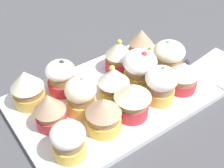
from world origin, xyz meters
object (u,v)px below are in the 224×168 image
cupcake_6 (114,82)px  cupcake_13 (68,140)px  cupcake_7 (82,96)px  cupcake_11 (133,99)px  cupcake_4 (169,57)px  cupcake_9 (183,75)px  cupcake_1 (118,56)px  cupcake_0 (141,43)px  cupcake_3 (27,88)px  cupcake_8 (49,109)px  cupcake_12 (104,114)px  cupcake_2 (61,77)px  baking_tray (112,98)px  cupcake_5 (140,68)px  cupcake_10 (161,84)px

cupcake_6 → cupcake_13: 15.17cm
cupcake_7 → cupcake_11: bearing=138.8°
cupcake_4 → cupcake_9: bearing=75.1°
cupcake_1 → cupcake_11: 13.63cm
cupcake_0 → cupcake_3: 26.55cm
cupcake_7 → cupcake_0: bearing=-159.8°
cupcake_9 → cupcake_8: bearing=-14.3°
cupcake_1 → cupcake_8: 19.81cm
cupcake_9 → cupcake_12: size_ratio=0.97×
cupcake_1 → cupcake_2: size_ratio=1.06×
cupcake_11 → cupcake_0: bearing=-134.2°
cupcake_9 → cupcake_11: (12.60, 0.01, 0.61)cm
cupcake_3 → cupcake_8: bearing=96.2°
cupcake_6 → cupcake_8: cupcake_6 is taller
cupcake_0 → cupcake_3: size_ratio=0.94×
baking_tray → cupcake_2: (7.04, -7.03, 4.09)cm
cupcake_5 → cupcake_6: cupcake_5 is taller
baking_tray → cupcake_6: (-0.15, 0.53, 4.32)cm
cupcake_3 → baking_tray: bearing=151.6°
cupcake_3 → cupcake_6: (-13.87, 7.95, -0.09)cm
cupcake_5 → cupcake_0: bearing=-130.4°
cupcake_3 → cupcake_8: 7.12cm
cupcake_8 → cupcake_0: bearing=-165.6°
cupcake_10 → cupcake_6: bearing=-39.6°
baking_tray → cupcake_2: 10.76cm
cupcake_6 → cupcake_13: cupcake_6 is taller
cupcake_4 → cupcake_13: bearing=13.7°
baking_tray → cupcake_10: 10.12cm
cupcake_12 → cupcake_1: bearing=-135.1°
cupcake_8 → cupcake_10: (-19.78, 6.40, 0.15)cm
baking_tray → cupcake_4: cupcake_4 is taller
cupcake_0 → cupcake_13: cupcake_0 is taller
cupcake_7 → cupcake_12: 5.76cm
cupcake_5 → cupcake_9: 8.43cm
cupcake_1 → cupcake_10: (-0.81, 12.12, 0.17)cm
cupcake_2 → cupcake_7: bearing=91.9°
cupcake_4 → cupcake_9: 5.88cm
cupcake_5 → baking_tray: bearing=-1.8°
cupcake_0 → cupcake_7: (19.61, 7.20, 0.06)cm
cupcake_5 → cupcake_6: 6.56cm
cupcake_0 → cupcake_9: 13.16cm
baking_tray → cupcake_12: cupcake_12 is taller
cupcake_2 → cupcake_4: (-21.16, 7.54, 0.26)cm
cupcake_12 → cupcake_7: bearing=-81.9°
cupcake_12 → cupcake_10: bearing=179.4°
baking_tray → cupcake_1: size_ratio=5.04×
cupcake_9 → cupcake_10: 5.81cm
baking_tray → cupcake_5: (-6.69, 0.21, 4.60)cm
cupcake_0 → cupcake_11: cupcake_11 is taller
cupcake_4 → cupcake_1: bearing=-39.1°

